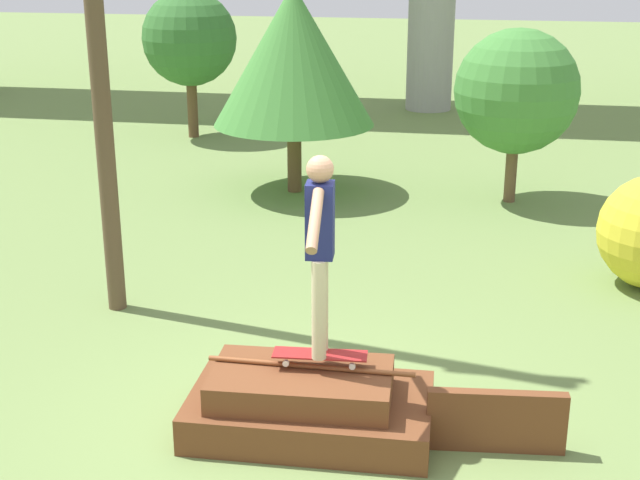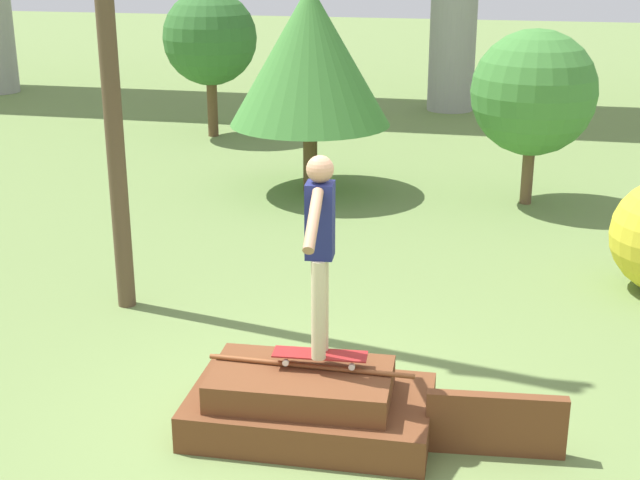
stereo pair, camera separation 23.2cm
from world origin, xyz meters
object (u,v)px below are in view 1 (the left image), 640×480
object	(u,v)px
skateboard	(320,355)
skater	(320,241)
tree_behind_right	(517,92)
tree_behind_left	(189,39)
tree_mid_back	(293,56)

from	to	relation	value
skateboard	skater	size ratio (longest dim) A/B	0.47
skateboard	tree_behind_right	xyz separation A→B (m)	(1.72, 7.31, 1.06)
skateboard	tree_behind_left	xyz separation A→B (m)	(-4.71, 11.01, 1.34)
tree_behind_right	tree_behind_left	bearing A→B (deg)	150.06
skater	tree_behind_right	bearing A→B (deg)	76.72
tree_behind_left	tree_behind_right	size ratio (longest dim) A/B	1.11
skateboard	tree_mid_back	world-z (taller)	tree_mid_back
tree_mid_back	tree_behind_right	bearing A→B (deg)	0.33
skater	tree_behind_left	xyz separation A→B (m)	(-4.71, 11.01, 0.33)
tree_behind_left	tree_mid_back	world-z (taller)	tree_mid_back
skater	tree_mid_back	xyz separation A→B (m)	(-1.76, 7.29, 0.52)
skateboard	tree_mid_back	bearing A→B (deg)	103.56
tree_mid_back	skateboard	bearing A→B (deg)	-76.44
skater	tree_mid_back	bearing A→B (deg)	103.56
tree_behind_left	tree_mid_back	xyz separation A→B (m)	(2.95, -3.73, 0.19)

